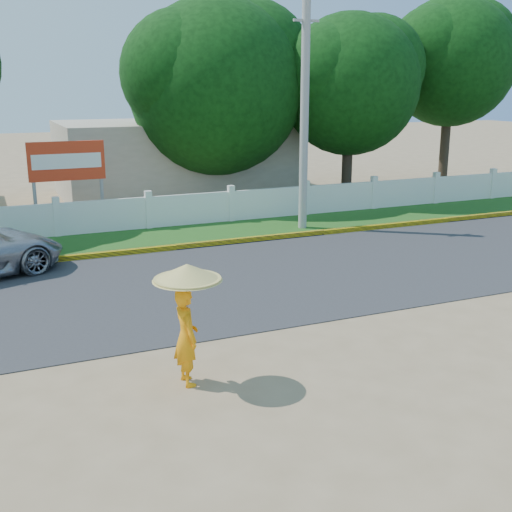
# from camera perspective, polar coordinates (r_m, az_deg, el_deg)

# --- Properties ---
(ground) EXTENTS (120.00, 120.00, 0.00)m
(ground) POSITION_cam_1_polar(r_m,az_deg,el_deg) (12.10, 3.79, -8.23)
(ground) COLOR #9E8460
(ground) RESTS_ON ground
(road) EXTENTS (60.00, 7.00, 0.02)m
(road) POSITION_cam_1_polar(r_m,az_deg,el_deg) (15.98, -3.55, -2.33)
(road) COLOR #38383A
(road) RESTS_ON ground
(grass_verge) EXTENTS (60.00, 3.50, 0.03)m
(grass_verge) POSITION_cam_1_polar(r_m,az_deg,el_deg) (20.83, -8.47, 1.66)
(grass_verge) COLOR #2D601E
(grass_verge) RESTS_ON ground
(curb) EXTENTS (40.00, 0.18, 0.16)m
(curb) POSITION_cam_1_polar(r_m,az_deg,el_deg) (19.22, -7.16, 0.78)
(curb) COLOR yellow
(curb) RESTS_ON ground
(fence) EXTENTS (40.00, 0.10, 1.10)m
(fence) POSITION_cam_1_polar(r_m,az_deg,el_deg) (22.09, -9.51, 3.80)
(fence) COLOR silver
(fence) RESTS_ON ground
(building_near) EXTENTS (10.00, 6.00, 3.20)m
(building_near) POSITION_cam_1_polar(r_m,az_deg,el_deg) (29.20, -7.12, 8.68)
(building_near) COLOR #B7AD99
(building_near) RESTS_ON ground
(utility_pole) EXTENTS (0.28, 0.28, 7.51)m
(utility_pole) POSITION_cam_1_polar(r_m,az_deg,el_deg) (21.51, 4.33, 12.28)
(utility_pole) COLOR #959593
(utility_pole) RESTS_ON ground
(monk_with_parasol) EXTENTS (1.12, 1.12, 2.04)m
(monk_with_parasol) POSITION_cam_1_polar(r_m,az_deg,el_deg) (10.34, -6.18, -4.51)
(monk_with_parasol) COLOR orange
(monk_with_parasol) RESTS_ON ground
(billboard) EXTENTS (2.50, 0.13, 2.95)m
(billboard) POSITION_cam_1_polar(r_m,az_deg,el_deg) (22.48, -16.46, 7.70)
(billboard) COLOR gray
(billboard) RESTS_ON ground
(tree_row) EXTENTS (35.63, 8.16, 8.66)m
(tree_row) POSITION_cam_1_polar(r_m,az_deg,el_deg) (25.10, -8.94, 15.05)
(tree_row) COLOR #473828
(tree_row) RESTS_ON ground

